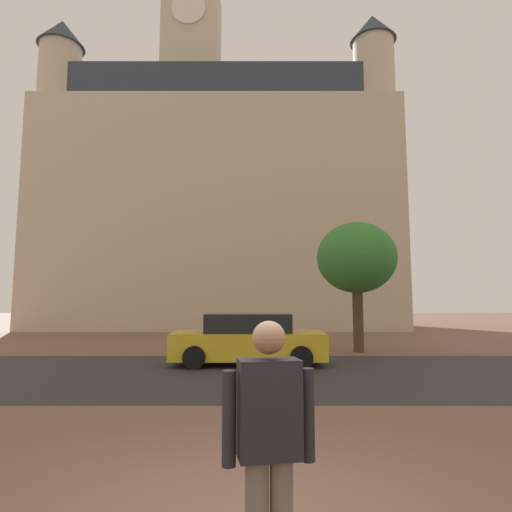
{
  "coord_description": "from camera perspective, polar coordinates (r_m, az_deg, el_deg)",
  "views": [
    {
      "loc": [
        0.06,
        -3.42,
        1.85
      ],
      "look_at": [
        0.04,
        10.32,
        3.36
      ],
      "focal_mm": 29.62,
      "sensor_mm": 36.0,
      "label": 1
    }
  ],
  "objects": [
    {
      "name": "car_yellow",
      "position": [
        12.98,
        -0.95,
        -11.27
      ],
      "size": [
        4.53,
        2.08,
        1.51
      ],
      "color": "gold",
      "rests_on": "ground_plane"
    },
    {
      "name": "street_asphalt_strip",
      "position": [
        11.52,
        -0.24,
        -15.51
      ],
      "size": [
        120.0,
        7.08,
        0.0
      ],
      "primitive_type": "cube",
      "color": "#2D2D33",
      "rests_on": "ground_plane"
    },
    {
      "name": "tree_curb_far",
      "position": [
        16.62,
        13.5,
        -0.31
      ],
      "size": [
        3.02,
        3.02,
        4.92
      ],
      "color": "#4C3823",
      "rests_on": "ground_plane"
    },
    {
      "name": "ground_plane",
      "position": [
        13.55,
        -0.19,
        -14.12
      ],
      "size": [
        120.0,
        120.0,
        0.0
      ],
      "primitive_type": "plane",
      "color": "brown"
    },
    {
      "name": "landmark_building",
      "position": [
        33.68,
        -5.01,
        7.1
      ],
      "size": [
        25.23,
        12.98,
        32.03
      ],
      "color": "beige",
      "rests_on": "ground_plane"
    },
    {
      "name": "person_skater",
      "position": [
        2.97,
        1.82,
        -23.69
      ],
      "size": [
        0.6,
        0.34,
        1.73
      ],
      "color": "#706656",
      "rests_on": "ground_plane"
    }
  ]
}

